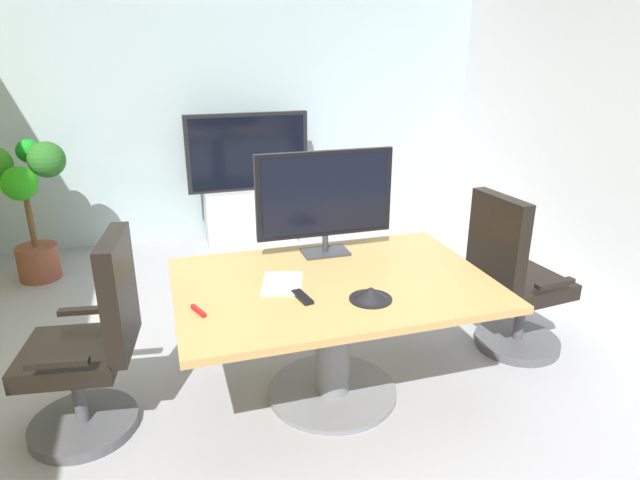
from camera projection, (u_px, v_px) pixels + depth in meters
ground_plane at (323, 386)px, 3.33m from camera, size 7.01×7.01×0.00m
wall_back_glass_partition at (236, 94)px, 5.53m from camera, size 5.24×0.10×2.91m
conference_table at (333, 313)px, 3.08m from camera, size 1.71×1.17×0.73m
office_chair_left at (92, 354)px, 2.82m from camera, size 0.62×0.60×1.09m
office_chair_right at (513, 287)px, 3.58m from camera, size 0.62×0.60×1.09m
tv_monitor at (325, 197)px, 3.28m from camera, size 0.84×0.18×0.64m
wall_display_unit at (250, 200)px, 5.57m from camera, size 1.20×0.36×1.31m
potted_plant at (25, 195)px, 4.58m from camera, size 0.72×0.55×1.19m
conference_phone at (371, 294)px, 2.78m from camera, size 0.22×0.22×0.07m
remote_control at (302, 297)px, 2.80m from camera, size 0.08×0.18×0.02m
whiteboard_marker at (198, 311)px, 2.66m from camera, size 0.07×0.13×0.02m
paper_notepad at (282, 283)px, 2.97m from camera, size 0.29×0.35×0.01m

